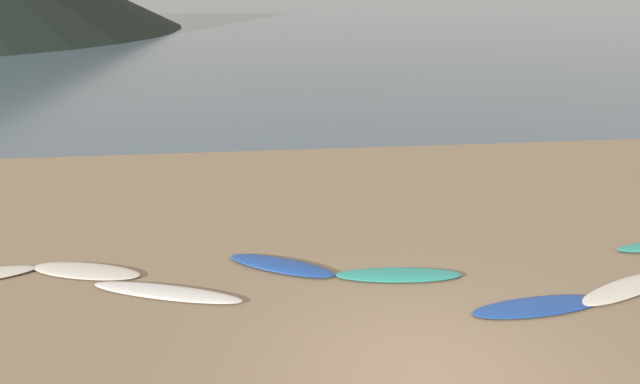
% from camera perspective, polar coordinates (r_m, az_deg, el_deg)
% --- Properties ---
extents(ground_plane, '(120.00, 120.00, 0.20)m').
position_cam_1_polar(ground_plane, '(17.41, 0.76, 2.99)').
color(ground_plane, '#8C7559').
rests_on(ground_plane, ground).
extents(ocean_water, '(140.00, 100.00, 0.01)m').
position_cam_1_polar(ocean_water, '(67.43, -4.87, 15.41)').
color(ocean_water, '#475B6B').
rests_on(ocean_water, ground).
extents(surfboard_1, '(2.03, 1.13, 0.07)m').
position_cam_1_polar(surfboard_1, '(11.48, -20.22, -6.66)').
color(surfboard_1, silver).
rests_on(surfboard_1, ground).
extents(surfboard_2, '(2.52, 1.27, 0.08)m').
position_cam_1_polar(surfboard_2, '(10.40, -13.56, -8.73)').
color(surfboard_2, white).
rests_on(surfboard_2, ground).
extents(surfboard_3, '(1.98, 1.43, 0.09)m').
position_cam_1_polar(surfboard_3, '(10.98, -3.48, -6.57)').
color(surfboard_3, '#1E479E').
rests_on(surfboard_3, ground).
extents(surfboard_4, '(2.14, 0.75, 0.08)m').
position_cam_1_polar(surfboard_4, '(10.74, 7.06, -7.37)').
color(surfboard_4, teal).
rests_on(surfboard_4, ground).
extents(surfboard_5, '(2.18, 0.80, 0.06)m').
position_cam_1_polar(surfboard_5, '(10.29, 18.89, -9.67)').
color(surfboard_5, '#1E479E').
rests_on(surfboard_5, ground).
extents(surfboard_6, '(2.16, 1.30, 0.09)m').
position_cam_1_polar(surfboard_6, '(11.35, 25.82, -7.74)').
color(surfboard_6, silver).
rests_on(surfboard_6, ground).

